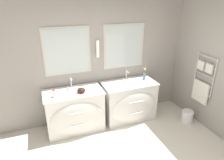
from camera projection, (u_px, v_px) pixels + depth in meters
wall_back at (96, 61)px, 4.17m from camera, size 5.59×0.15×2.60m
wall_right at (214, 67)px, 3.85m from camera, size 0.13×4.04×2.60m
vanity_left at (75, 111)px, 3.98m from camera, size 1.14×0.67×0.85m
vanity_right at (129, 101)px, 4.37m from camera, size 1.14×0.67×0.85m
faucet_left at (71, 84)px, 3.93m from camera, size 0.17×0.14×0.22m
faucet_right at (127, 76)px, 4.32m from camera, size 0.17×0.14×0.22m
toiletry_bottle at (54, 94)px, 3.62m from camera, size 0.07×0.07×0.15m
amenity_bowl at (81, 90)px, 3.79m from camera, size 0.16×0.16×0.09m
flower_vase at (144, 75)px, 4.37m from camera, size 0.06×0.06×0.27m
waste_bin at (187, 116)px, 4.35m from camera, size 0.25×0.25×0.26m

